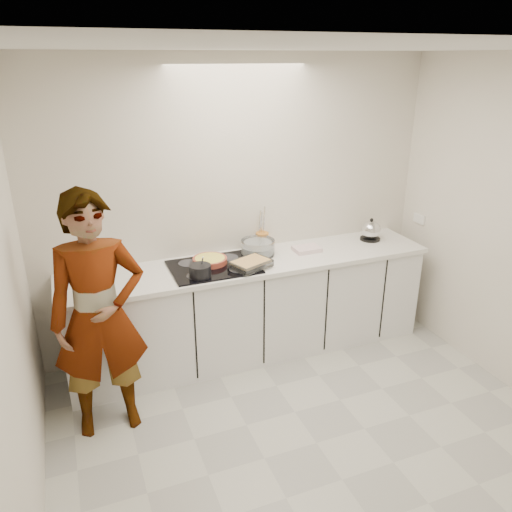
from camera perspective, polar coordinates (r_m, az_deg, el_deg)
name	(u,v)px	position (r m, az deg, el deg)	size (l,w,h in m)	color
floor	(316,443)	(3.81, 6.92, -20.45)	(3.60, 3.20, 0.00)	beige
ceiling	(339,47)	(2.83, 9.49, 22.45)	(3.60, 3.20, 0.00)	white
wall_back	(239,208)	(4.47, -1.99, 5.53)	(3.60, 0.00, 2.60)	silver
wall_left	(3,332)	(2.77, -26.92, -7.73)	(0.00, 3.20, 2.60)	silver
base_cabinets	(252,310)	(4.52, -0.48, -6.15)	(3.20, 0.58, 0.87)	white
countertop	(252,263)	(4.32, -0.50, -0.82)	(3.24, 0.64, 0.04)	white
hob	(214,267)	(4.19, -4.88, -1.25)	(0.72, 0.54, 0.01)	black
tart_dish	(210,260)	(4.24, -5.29, -0.47)	(0.36, 0.36, 0.05)	#A4402F
saucepan	(200,271)	(3.99, -6.41, -1.69)	(0.18, 0.18, 0.17)	black
baking_dish	(251,264)	(4.14, -0.61, -0.87)	(0.38, 0.33, 0.06)	silver
mixing_bowl	(258,248)	(4.43, 0.22, 0.93)	(0.36, 0.36, 0.14)	silver
tea_towel	(307,249)	(4.55, 5.81, 0.80)	(0.24, 0.17, 0.04)	white
kettle	(371,231)	(4.90, 12.98, 2.83)	(0.25, 0.25, 0.22)	black
utensil_crock	(262,240)	(4.58, 0.72, 1.80)	(0.12, 0.12, 0.15)	orange
cook	(99,317)	(3.61, -17.50, -6.68)	(0.65, 0.43, 1.79)	white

